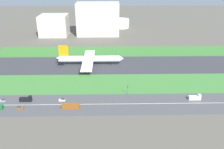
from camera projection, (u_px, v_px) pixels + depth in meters
The scene contains 17 objects.
ground_plane at pixel (125, 65), 230.21m from camera, with size 800.00×800.00×0.00m, color #5B564C.
runway at pixel (125, 65), 230.19m from camera, with size 280.00×46.00×0.10m, color #38383D.
grass_median_north at pixel (122, 51), 267.63m from camera, with size 280.00×36.00×0.10m, color #3D7A33.
grass_median_south at pixel (129, 83), 192.74m from camera, with size 280.00×36.00×0.10m, color #427F38.
highway at pixel (132, 104), 163.52m from camera, with size 280.00×28.00×0.10m, color #4C4C4F.
highway_centerline at pixel (132, 104), 163.50m from camera, with size 266.00×0.50×0.01m, color silver.
airliner at pixel (89, 59), 227.04m from camera, with size 65.00×56.00×19.70m.
truck_2 at pixel (26, 99), 166.08m from camera, with size 8.40×2.50×4.00m.
car_0 at pixel (20, 108), 157.24m from camera, with size 4.40×1.80×2.00m.
truck_0 at pixel (195, 98), 168.24m from camera, with size 8.40×2.50×4.00m.
car_2 at pixel (62, 100), 166.85m from camera, with size 4.40×1.80×2.00m.
bus_0 at pixel (71, 106), 157.48m from camera, with size 11.60×2.50×3.50m.
car_3 at pixel (3, 100), 166.09m from camera, with size 4.40×1.80×2.00m.
traffic_light at pixel (128, 90), 173.62m from camera, with size 0.36×0.50×7.20m.
terminal_building at pixel (54, 25), 327.03m from camera, with size 37.44×33.28×27.76m, color beige.
hangar_building at pixel (98, 19), 324.83m from camera, with size 57.17×27.15×43.97m, color beige.
fuel_tank_west at pixel (121, 23), 372.75m from camera, with size 25.08×25.08×13.47m, color silver.
Camera 1 is at (-16.83, -213.84, 85.04)m, focal length 38.18 mm.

